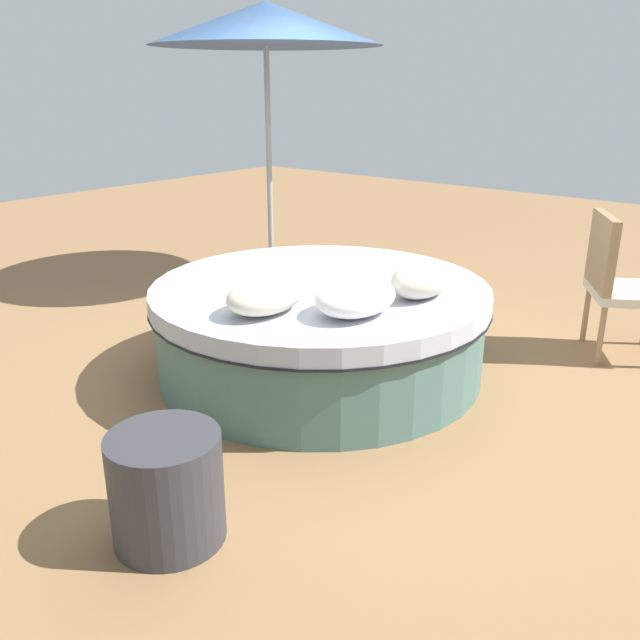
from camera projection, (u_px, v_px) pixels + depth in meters
name	position (u px, v px, depth m)	size (l,w,h in m)	color
ground_plane	(320.00, 371.00, 4.43)	(16.00, 16.00, 0.00)	olive
round_bed	(320.00, 328.00, 4.33)	(2.15, 2.15, 0.59)	#4C726B
throw_pillow_0	(266.00, 295.00, 3.70)	(0.51, 0.35, 0.20)	beige
throw_pillow_1	(356.00, 297.00, 3.67)	(0.53, 0.39, 0.20)	white
throw_pillow_2	(422.00, 279.00, 3.96)	(0.47, 0.30, 0.21)	beige
patio_chair	(617.00, 277.00, 4.53)	(0.70, 0.70, 0.98)	#997A56
patio_umbrella	(266.00, 27.00, 5.72)	(2.03, 2.03, 2.45)	#262628
side_table	(167.00, 488.00, 2.74)	(0.47, 0.47, 0.48)	#333338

